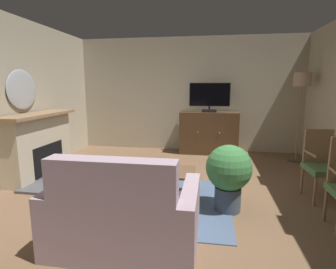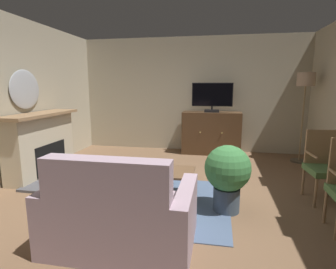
{
  "view_description": "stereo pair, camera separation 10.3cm",
  "coord_description": "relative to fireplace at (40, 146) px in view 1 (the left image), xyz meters",
  "views": [
    {
      "loc": [
        0.57,
        -3.54,
        1.59
      ],
      "look_at": [
        -0.07,
        0.42,
        0.87
      ],
      "focal_mm": 28.58,
      "sensor_mm": 36.0,
      "label": 1
    },
    {
      "loc": [
        0.67,
        -3.52,
        1.59
      ],
      "look_at": [
        -0.07,
        0.42,
        0.87
      ],
      "focal_mm": 28.58,
      "sensor_mm": 36.0,
      "label": 2
    }
  ],
  "objects": [
    {
      "name": "ground_plane",
      "position": [
        2.44,
        -0.69,
        -0.55
      ],
      "size": [
        6.03,
        6.84,
        0.04
      ],
      "primitive_type": "cube",
      "color": "brown"
    },
    {
      "name": "wall_back",
      "position": [
        2.44,
        2.48,
        0.85
      ],
      "size": [
        6.03,
        0.1,
        2.77
      ],
      "primitive_type": "cube",
      "color": "#B2A88E",
      "rests_on": "ground_plane"
    },
    {
      "name": "rug_central",
      "position": [
        2.17,
        -0.78,
        -0.53
      ],
      "size": [
        2.27,
        1.85,
        0.01
      ],
      "primitive_type": "cube",
      "color": "slate",
      "rests_on": "ground_plane"
    },
    {
      "name": "fireplace",
      "position": [
        0.0,
        0.0,
        0.0
      ],
      "size": [
        0.84,
        1.71,
        1.13
      ],
      "color": "#4C4C51",
      "rests_on": "ground_plane"
    },
    {
      "name": "wall_mirror_oval",
      "position": [
        -0.25,
        0.0,
        1.0
      ],
      "size": [
        0.06,
        0.75,
        0.69
      ],
      "primitive_type": "ellipsoid",
      "color": "#B2B7BF"
    },
    {
      "name": "tv_cabinet",
      "position": [
        2.96,
        2.13,
        -0.06
      ],
      "size": [
        1.37,
        0.53,
        1.0
      ],
      "color": "#352315",
      "rests_on": "ground_plane"
    },
    {
      "name": "television",
      "position": [
        2.96,
        2.08,
        0.82
      ],
      "size": [
        0.93,
        0.2,
        0.67
      ],
      "color": "black",
      "rests_on": "tv_cabinet"
    },
    {
      "name": "coffee_table",
      "position": [
        2.25,
        -0.61,
        -0.17
      ],
      "size": [
        1.11,
        0.62,
        0.4
      ],
      "color": "brown",
      "rests_on": "ground_plane"
    },
    {
      "name": "tv_remote",
      "position": [
        2.41,
        -0.67,
        -0.12
      ],
      "size": [
        0.06,
        0.17,
        0.02
      ],
      "primitive_type": "cube",
      "rotation": [
        0.0,
        0.0,
        1.51
      ],
      "color": "black",
      "rests_on": "coffee_table"
    },
    {
      "name": "folded_newspaper",
      "position": [
        2.17,
        -0.55,
        -0.13
      ],
      "size": [
        0.36,
        0.31,
        0.01
      ],
      "primitive_type": "cube",
      "rotation": [
        0.0,
        0.0,
        0.36
      ],
      "color": "silver",
      "rests_on": "coffee_table"
    },
    {
      "name": "sofa_floral",
      "position": [
        2.18,
        -1.88,
        -0.21
      ],
      "size": [
        1.44,
        0.94,
        0.99
      ],
      "color": "#AD93A3",
      "rests_on": "ground_plane"
    },
    {
      "name": "side_chair_far_end",
      "position": [
        4.57,
        -0.28,
        -0.02
      ],
      "size": [
        0.47,
        0.52,
        0.98
      ],
      "color": "#4C703D",
      "rests_on": "ground_plane"
    },
    {
      "name": "potted_plant_small_fern_corner",
      "position": [
        3.24,
        -0.89,
        -0.02
      ],
      "size": [
        0.58,
        0.58,
        0.87
      ],
      "color": "#3D4C5B",
      "rests_on": "ground_plane"
    },
    {
      "name": "cat",
      "position": [
        1.16,
        0.46,
        -0.42
      ],
      "size": [
        0.27,
        0.69,
        0.23
      ],
      "color": "#2D2D33",
      "rests_on": "ground_plane"
    },
    {
      "name": "floor_lamp",
      "position": [
        4.83,
        1.73,
        0.95
      ],
      "size": [
        0.35,
        0.35,
        1.87
      ],
      "color": "#4C4233",
      "rests_on": "ground_plane"
    }
  ]
}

